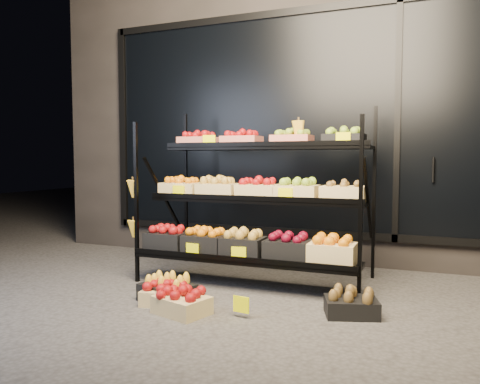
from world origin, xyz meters
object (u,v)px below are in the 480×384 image
at_px(floor_crate_midright, 182,302).
at_px(floor_crate_left, 166,294).
at_px(floor_crate_midleft, 167,289).
at_px(display_rack, 253,199).

bearing_deg(floor_crate_midright, floor_crate_left, 163.59).
relative_size(floor_crate_left, floor_crate_midleft, 0.81).
bearing_deg(display_rack, floor_crate_left, -113.44).
height_order(display_rack, floor_crate_midright, display_rack).
bearing_deg(floor_crate_midright, floor_crate_midleft, 156.03).
xyz_separation_m(display_rack, floor_crate_midright, (-0.17, -1.08, -0.69)).
relative_size(display_rack, floor_crate_midright, 4.80).
height_order(display_rack, floor_crate_left, display_rack).
xyz_separation_m(display_rack, floor_crate_midleft, (-0.43, -0.85, -0.69)).
bearing_deg(display_rack, floor_crate_midright, -99.06).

